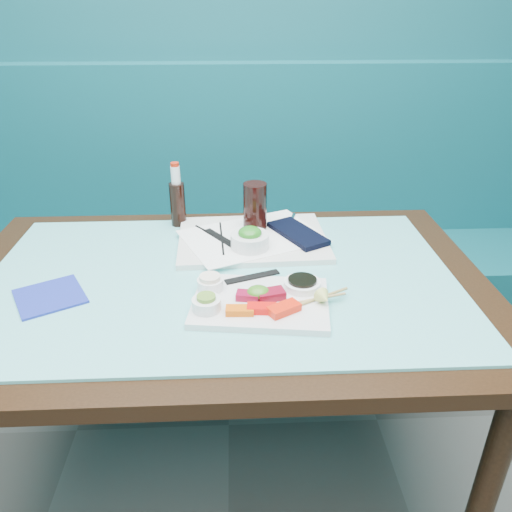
{
  "coord_description": "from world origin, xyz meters",
  "views": [
    {
      "loc": [
        0.04,
        0.32,
        1.41
      ],
      "look_at": [
        0.09,
        1.48,
        0.8
      ],
      "focal_mm": 35.0,
      "sensor_mm": 36.0,
      "label": 1
    }
  ],
  "objects_px": {
    "booth_bench": "(227,257)",
    "blue_napkin": "(50,296)",
    "seaweed_bowl": "(250,241)",
    "dining_table": "(222,306)",
    "cola_bottle_body": "(178,204)",
    "serving_tray": "(252,239)",
    "cola_glass": "(255,207)",
    "sashimi_plate": "(260,303)"
  },
  "relations": [
    {
      "from": "dining_table",
      "to": "cola_bottle_body",
      "type": "xyz_separation_m",
      "value": [
        -0.14,
        0.35,
        0.16
      ]
    },
    {
      "from": "sashimi_plate",
      "to": "cola_glass",
      "type": "xyz_separation_m",
      "value": [
        0.01,
        0.4,
        0.08
      ]
    },
    {
      "from": "dining_table",
      "to": "serving_tray",
      "type": "height_order",
      "value": "serving_tray"
    },
    {
      "from": "blue_napkin",
      "to": "seaweed_bowl",
      "type": "bearing_deg",
      "value": 23.19
    },
    {
      "from": "dining_table",
      "to": "cola_bottle_body",
      "type": "distance_m",
      "value": 0.41
    },
    {
      "from": "sashimi_plate",
      "to": "serving_tray",
      "type": "relative_size",
      "value": 0.73
    },
    {
      "from": "dining_table",
      "to": "blue_napkin",
      "type": "relative_size",
      "value": 9.24
    },
    {
      "from": "dining_table",
      "to": "cola_bottle_body",
      "type": "bearing_deg",
      "value": 111.98
    },
    {
      "from": "serving_tray",
      "to": "cola_glass",
      "type": "bearing_deg",
      "value": 77.73
    },
    {
      "from": "dining_table",
      "to": "seaweed_bowl",
      "type": "distance_m",
      "value": 0.2
    },
    {
      "from": "dining_table",
      "to": "serving_tray",
      "type": "xyz_separation_m",
      "value": [
        0.09,
        0.21,
        0.1
      ]
    },
    {
      "from": "booth_bench",
      "to": "blue_napkin",
      "type": "distance_m",
      "value": 1.08
    },
    {
      "from": "cola_bottle_body",
      "to": "sashimi_plate",
      "type": "bearing_deg",
      "value": -64.21
    },
    {
      "from": "booth_bench",
      "to": "blue_napkin",
      "type": "bearing_deg",
      "value": -114.32
    },
    {
      "from": "dining_table",
      "to": "blue_napkin",
      "type": "distance_m",
      "value": 0.43
    },
    {
      "from": "dining_table",
      "to": "booth_bench",
      "type": "bearing_deg",
      "value": 90.0
    },
    {
      "from": "serving_tray",
      "to": "seaweed_bowl",
      "type": "xyz_separation_m",
      "value": [
        -0.01,
        -0.07,
        0.03
      ]
    },
    {
      "from": "serving_tray",
      "to": "blue_napkin",
      "type": "relative_size",
      "value": 2.87
    },
    {
      "from": "sashimi_plate",
      "to": "cola_glass",
      "type": "relative_size",
      "value": 2.17
    },
    {
      "from": "sashimi_plate",
      "to": "seaweed_bowl",
      "type": "relative_size",
      "value": 2.92
    },
    {
      "from": "seaweed_bowl",
      "to": "blue_napkin",
      "type": "xyz_separation_m",
      "value": [
        -0.5,
        -0.21,
        -0.03
      ]
    },
    {
      "from": "cola_bottle_body",
      "to": "blue_napkin",
      "type": "bearing_deg",
      "value": -122.92
    },
    {
      "from": "sashimi_plate",
      "to": "serving_tray",
      "type": "bearing_deg",
      "value": 98.01
    },
    {
      "from": "seaweed_bowl",
      "to": "dining_table",
      "type": "bearing_deg",
      "value": -121.35
    },
    {
      "from": "cola_glass",
      "to": "blue_napkin",
      "type": "height_order",
      "value": "cola_glass"
    },
    {
      "from": "dining_table",
      "to": "sashimi_plate",
      "type": "xyz_separation_m",
      "value": [
        0.1,
        -0.14,
        0.1
      ]
    },
    {
      "from": "sashimi_plate",
      "to": "cola_glass",
      "type": "distance_m",
      "value": 0.41
    },
    {
      "from": "dining_table",
      "to": "sashimi_plate",
      "type": "bearing_deg",
      "value": -55.81
    },
    {
      "from": "booth_bench",
      "to": "cola_bottle_body",
      "type": "distance_m",
      "value": 0.68
    },
    {
      "from": "dining_table",
      "to": "serving_tray",
      "type": "distance_m",
      "value": 0.25
    },
    {
      "from": "cola_glass",
      "to": "cola_bottle_body",
      "type": "relative_size",
      "value": 1.06
    },
    {
      "from": "dining_table",
      "to": "sashimi_plate",
      "type": "distance_m",
      "value": 0.2
    },
    {
      "from": "cola_glass",
      "to": "sashimi_plate",
      "type": "bearing_deg",
      "value": -90.73
    },
    {
      "from": "booth_bench",
      "to": "serving_tray",
      "type": "distance_m",
      "value": 0.75
    },
    {
      "from": "serving_tray",
      "to": "seaweed_bowl",
      "type": "height_order",
      "value": "seaweed_bowl"
    },
    {
      "from": "sashimi_plate",
      "to": "dining_table",
      "type": "bearing_deg",
      "value": 131.4
    },
    {
      "from": "booth_bench",
      "to": "dining_table",
      "type": "xyz_separation_m",
      "value": [
        0.0,
        -0.84,
        0.29
      ]
    },
    {
      "from": "sashimi_plate",
      "to": "cola_glass",
      "type": "height_order",
      "value": "cola_glass"
    },
    {
      "from": "cola_glass",
      "to": "booth_bench",
      "type": "bearing_deg",
      "value": 99.87
    },
    {
      "from": "serving_tray",
      "to": "cola_bottle_body",
      "type": "relative_size",
      "value": 3.16
    },
    {
      "from": "seaweed_bowl",
      "to": "cola_bottle_body",
      "type": "relative_size",
      "value": 0.79
    },
    {
      "from": "serving_tray",
      "to": "dining_table",
      "type": "bearing_deg",
      "value": -115.56
    }
  ]
}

